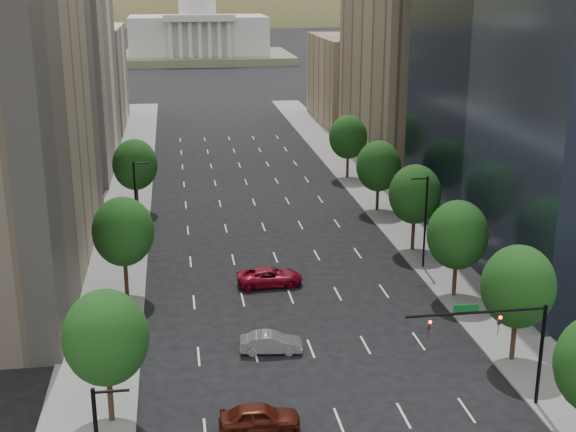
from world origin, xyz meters
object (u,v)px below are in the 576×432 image
car_silver (271,343)px  car_red_far (270,277)px  capitol (198,35)px  car_maroon (260,417)px  traffic_signal (506,334)px

car_silver → car_red_far: (1.56, 12.94, 0.06)m
capitol → car_red_far: (-1.44, -196.84, -7.76)m
car_maroon → capitol: bearing=0.4°
car_maroon → car_red_far: bearing=-7.0°
capitol → car_red_far: 197.00m
traffic_signal → car_maroon: (-15.53, -0.22, -4.33)m
car_silver → car_red_far: bearing=-0.8°
car_maroon → car_red_far: (3.56, 23.08, -0.03)m
traffic_signal → car_red_far: (-11.97, 22.87, -4.36)m
car_maroon → car_silver: car_maroon is taller
traffic_signal → car_red_far: 26.17m
capitol → car_maroon: capitol is taller
traffic_signal → car_silver: 17.35m
car_silver → car_red_far: 13.04m
car_maroon → car_silver: (2.00, 10.14, -0.09)m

